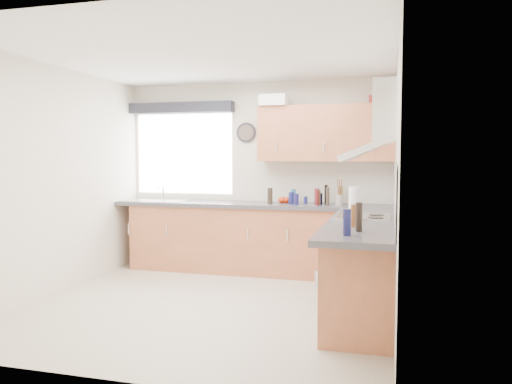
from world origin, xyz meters
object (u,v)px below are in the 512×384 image
(extractor_hood, at_px, (376,129))
(upper_cabinets, at_px, (326,133))
(oven, at_px, (363,266))
(washing_machine, at_px, (181,239))

(extractor_hood, height_order, upper_cabinets, upper_cabinets)
(oven, distance_m, washing_machine, 2.78)
(upper_cabinets, xyz_separation_m, washing_machine, (-1.94, -0.10, -1.41))
(oven, bearing_deg, extractor_hood, -0.00)
(oven, height_order, upper_cabinets, upper_cabinets)
(upper_cabinets, height_order, washing_machine, upper_cabinets)
(extractor_hood, xyz_separation_m, upper_cabinets, (-0.65, 1.33, 0.03))
(oven, xyz_separation_m, extractor_hood, (0.10, -0.00, 1.34))
(extractor_hood, height_order, washing_machine, extractor_hood)
(extractor_hood, xyz_separation_m, washing_machine, (-2.59, 1.22, -1.38))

